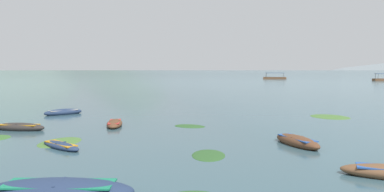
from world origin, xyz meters
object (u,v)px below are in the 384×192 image
(rowboat_1, at_px, (115,124))
(rowboat_6, at_px, (60,191))
(rowboat_3, at_px, (297,141))
(rowboat_0, at_px, (63,112))
(rowboat_5, at_px, (61,146))
(rowboat_2, at_px, (20,127))
(ferry_0, at_px, (275,78))

(rowboat_1, distance_m, rowboat_6, 14.12)
(rowboat_3, relative_size, rowboat_6, 0.75)
(rowboat_0, distance_m, rowboat_5, 14.09)
(rowboat_5, bearing_deg, rowboat_1, 87.28)
(rowboat_2, bearing_deg, rowboat_5, -43.48)
(rowboat_5, height_order, ferry_0, ferry_0)
(rowboat_0, distance_m, ferry_0, 118.52)
(rowboat_2, relative_size, rowboat_3, 1.00)
(rowboat_2, relative_size, rowboat_6, 0.74)
(rowboat_0, distance_m, rowboat_3, 20.51)
(rowboat_0, relative_size, rowboat_5, 1.04)
(rowboat_0, distance_m, rowboat_2, 8.06)
(rowboat_3, distance_m, rowboat_5, 11.65)
(rowboat_3, xyz_separation_m, rowboat_6, (-8.24, -8.73, 0.03))
(rowboat_5, bearing_deg, rowboat_6, -64.31)
(rowboat_3, xyz_separation_m, ferry_0, (11.60, 125.66, 0.26))
(rowboat_0, bearing_deg, rowboat_2, -83.12)
(rowboat_2, distance_m, rowboat_5, 6.92)
(rowboat_5, bearing_deg, rowboat_2, 136.52)
(ferry_0, bearing_deg, rowboat_6, -98.40)
(ferry_0, bearing_deg, rowboat_5, -100.24)
(rowboat_3, relative_size, rowboat_5, 1.17)
(rowboat_2, bearing_deg, rowboat_1, 23.57)
(rowboat_2, xyz_separation_m, ferry_0, (28.09, 122.90, 0.27))
(rowboat_1, bearing_deg, rowboat_2, -156.43)
(rowboat_0, distance_m, rowboat_1, 8.49)
(rowboat_2, height_order, rowboat_5, rowboat_2)
(rowboat_0, relative_size, ferry_0, 0.34)
(rowboat_0, height_order, ferry_0, ferry_0)
(rowboat_5, distance_m, rowboat_6, 7.47)
(rowboat_6, bearing_deg, rowboat_0, 115.32)
(rowboat_1, distance_m, rowboat_2, 5.84)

